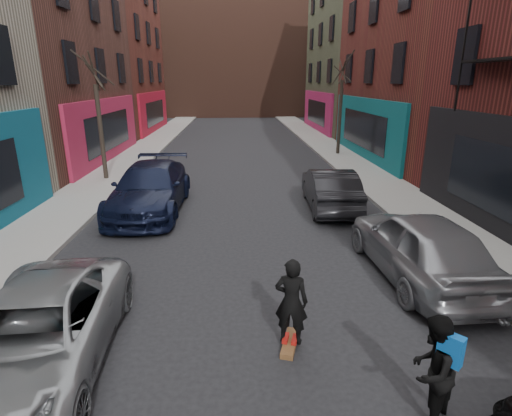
{
  "coord_description": "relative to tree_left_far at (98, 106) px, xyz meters",
  "views": [
    {
      "loc": [
        -0.2,
        -0.43,
        4.43
      ],
      "look_at": [
        0.27,
        8.42,
        1.6
      ],
      "focal_mm": 28.0,
      "sensor_mm": 36.0,
      "label": 1
    }
  ],
  "objects": [
    {
      "name": "sidewalk_left",
      "position": [
        -0.05,
        12.0,
        -3.31
      ],
      "size": [
        2.5,
        84.0,
        0.13
      ],
      "primitive_type": "cube",
      "color": "gray",
      "rests_on": "ground"
    },
    {
      "name": "parked_right_far",
      "position": [
        10.23,
        -10.14,
        -2.57
      ],
      "size": [
        2.14,
        4.86,
        1.63
      ],
      "primitive_type": "imported",
      "rotation": [
        0.0,
        0.0,
        3.19
      ],
      "color": "gray",
      "rests_on": "ground"
    },
    {
      "name": "sidewalk_right",
      "position": [
        12.45,
        12.0,
        -3.31
      ],
      "size": [
        2.5,
        84.0,
        0.13
      ],
      "primitive_type": "cube",
      "color": "gray",
      "rests_on": "ground"
    },
    {
      "name": "parked_left_far",
      "position": [
        2.84,
        -12.96,
        -2.71
      ],
      "size": [
        2.47,
        4.91,
        1.33
      ],
      "primitive_type": "imported",
      "rotation": [
        0.0,
        0.0,
        0.05
      ],
      "color": "gray",
      "rests_on": "ground"
    },
    {
      "name": "building_far",
      "position": [
        6.2,
        38.0,
        3.62
      ],
      "size": [
        40.0,
        10.0,
        14.0
      ],
      "primitive_type": "cube",
      "color": "#47281E",
      "rests_on": "ground"
    },
    {
      "name": "parked_right_end",
      "position": [
        9.4,
        -4.69,
        -2.65
      ],
      "size": [
        1.78,
        4.52,
        1.46
      ],
      "primitive_type": "imported",
      "rotation": [
        0.0,
        0.0,
        3.09
      ],
      "color": "black",
      "rests_on": "ground"
    },
    {
      "name": "tree_left_far",
      "position": [
        0.0,
        0.0,
        0.0
      ],
      "size": [
        2.0,
        2.0,
        6.5
      ],
      "primitive_type": null,
      "color": "black",
      "rests_on": "sidewalk_left"
    },
    {
      "name": "skateboard",
      "position": [
        6.91,
        -12.54,
        -3.33
      ],
      "size": [
        0.44,
        0.83,
        0.1
      ],
      "primitive_type": "cube",
      "rotation": [
        0.0,
        0.0,
        -0.29
      ],
      "color": "brown",
      "rests_on": "ground"
    },
    {
      "name": "tree_right_far",
      "position": [
        12.4,
        6.0,
        0.15
      ],
      "size": [
        2.0,
        2.0,
        6.8
      ],
      "primitive_type": null,
      "color": "black",
      "rests_on": "sidewalk_right"
    },
    {
      "name": "skateboarder",
      "position": [
        6.91,
        -12.54,
        -2.5
      ],
      "size": [
        0.65,
        0.52,
        1.56
      ],
      "primitive_type": "imported",
      "rotation": [
        0.0,
        0.0,
        2.85
      ],
      "color": "black",
      "rests_on": "skateboard"
    },
    {
      "name": "pedestrian",
      "position": [
        8.55,
        -14.2,
        -2.58
      ],
      "size": [
        0.97,
        0.96,
        1.58
      ],
      "rotation": [
        0.0,
        0.0,
        3.87
      ],
      "color": "black",
      "rests_on": "ground"
    },
    {
      "name": "parked_left_end",
      "position": [
        3.0,
        -4.67,
        -2.55
      ],
      "size": [
        2.39,
        5.73,
        1.65
      ],
      "primitive_type": "imported",
      "rotation": [
        0.0,
        0.0,
        -0.01
      ],
      "color": "black",
      "rests_on": "ground"
    }
  ]
}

